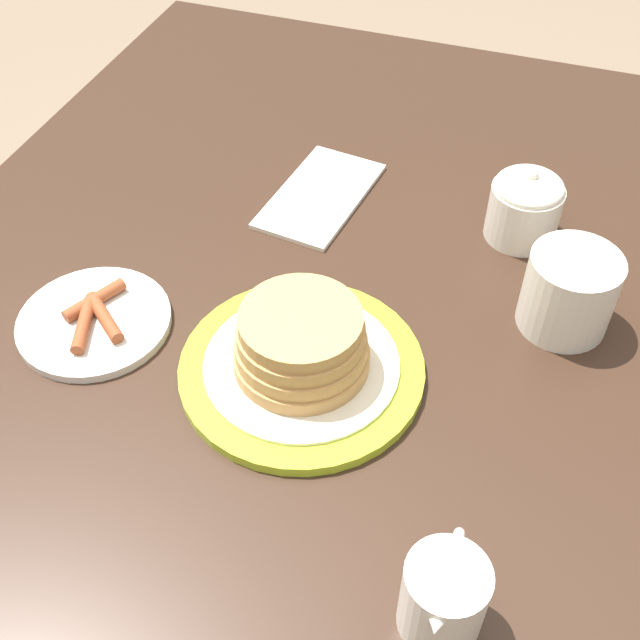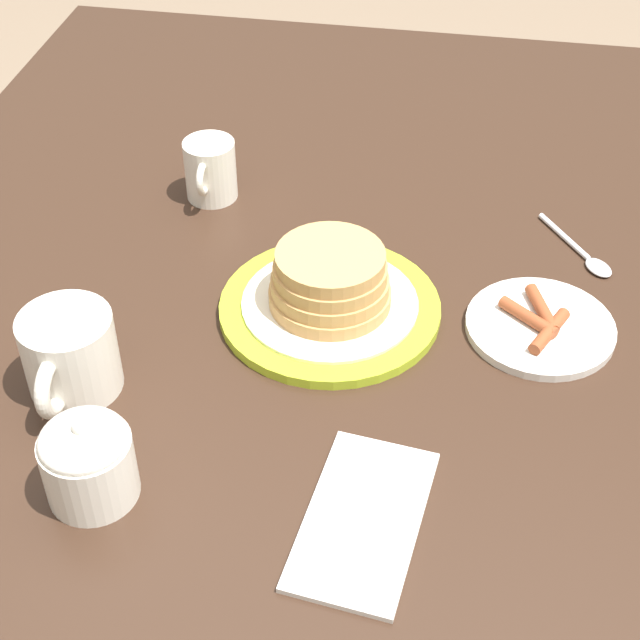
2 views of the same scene
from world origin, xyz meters
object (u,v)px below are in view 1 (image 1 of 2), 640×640
creamer_pitcher (443,598)px  napkin (320,195)px  pancake_plate (301,354)px  coffee_mug (570,289)px  side_plate_bacon (95,320)px  sugar_bowl (525,205)px

creamer_pitcher → napkin: size_ratio=0.51×
pancake_plate → coffee_mug: 0.29m
side_plate_bacon → sugar_bowl: (0.30, -0.40, 0.04)m
pancake_plate → coffee_mug: bearing=-55.7°
side_plate_bacon → coffee_mug: size_ratio=1.28×
creamer_pitcher → sugar_bowl: sugar_bowl is taller
napkin → side_plate_bacon: bearing=151.9°
coffee_mug → creamer_pitcher: (-0.37, 0.05, -0.00)m
pancake_plate → side_plate_bacon: pancake_plate is taller
side_plate_bacon → creamer_pitcher: creamer_pitcher is taller
coffee_mug → napkin: 0.34m
pancake_plate → coffee_mug: size_ratio=1.94×
coffee_mug → sugar_bowl: sugar_bowl is taller
creamer_pitcher → sugar_bowl: (0.49, 0.02, 0.00)m
side_plate_bacon → napkin: bearing=-28.1°
side_plate_bacon → napkin: size_ratio=0.83×
coffee_mug → napkin: size_ratio=0.65×
sugar_bowl → napkin: 0.25m
sugar_bowl → napkin: size_ratio=0.48×
sugar_bowl → creamer_pitcher: bearing=-177.9°
coffee_mug → creamer_pitcher: bearing=172.5°
pancake_plate → creamer_pitcher: 0.28m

